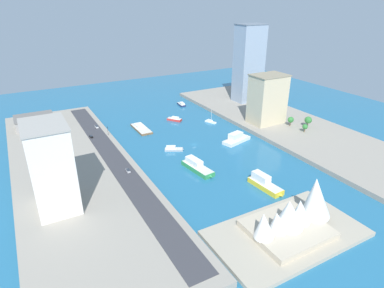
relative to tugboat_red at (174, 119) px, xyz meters
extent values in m
plane|color=#23668E|center=(9.56, 52.46, -1.37)|extent=(440.00, 440.00, 0.00)
cube|color=gray|center=(-74.61, 52.46, 0.16)|extent=(70.00, 240.00, 3.06)
cube|color=gray|center=(93.73, 52.46, 0.16)|extent=(70.00, 240.00, 3.06)
cube|color=#A89E89|center=(22.04, 159.52, -0.37)|extent=(69.38, 39.58, 2.00)
cube|color=#38383D|center=(69.11, 52.46, 1.76)|extent=(12.96, 228.00, 0.15)
cube|color=red|center=(-0.01, 0.02, -0.43)|extent=(11.21, 12.77, 1.88)
cone|color=red|center=(4.11, -5.41, -0.43)|extent=(2.37, 2.37, 1.69)
cube|color=white|center=(-0.55, 0.73, 1.35)|extent=(6.30, 6.85, 1.68)
cube|color=beige|center=(-0.01, 0.02, 0.56)|extent=(10.76, 12.26, 0.10)
cube|color=white|center=(-25.00, 19.58, -0.81)|extent=(6.64, 10.41, 1.12)
cone|color=white|center=(-27.26, 24.51, -0.81)|extent=(1.34, 1.34, 1.01)
cube|color=white|center=(-24.63, 18.77, 0.38)|extent=(3.74, 5.01, 1.27)
cube|color=beige|center=(-25.00, 19.58, -0.20)|extent=(6.37, 9.99, 0.10)
cylinder|color=silver|center=(-25.22, 20.04, 5.17)|extent=(0.24, 0.24, 10.84)
cube|color=brown|center=(32.90, 6.34, -0.62)|extent=(9.49, 26.50, 1.51)
cone|color=brown|center=(32.84, 19.98, -0.62)|extent=(1.36, 1.36, 1.36)
cube|color=white|center=(32.92, 2.34, 0.89)|extent=(6.15, 11.17, 1.51)
cube|color=beige|center=(32.90, 6.34, 0.19)|extent=(9.11, 25.44, 0.10)
cube|color=#1E284C|center=(-25.35, -35.98, -0.54)|extent=(5.78, 12.42, 1.67)
cone|color=#1E284C|center=(-25.94, -42.43, -0.54)|extent=(1.63, 1.63, 1.50)
cube|color=white|center=(-25.20, -34.36, 1.18)|extent=(3.93, 6.65, 1.76)
cube|color=beige|center=(-25.35, -35.98, 0.35)|extent=(5.55, 11.93, 0.10)
cube|color=silver|center=(-20.30, 63.38, -0.17)|extent=(24.13, 14.13, 2.40)
cone|color=silver|center=(-31.88, 60.32, -0.17)|extent=(2.64, 2.64, 2.16)
cube|color=white|center=(-18.89, 63.75, 3.56)|extent=(11.98, 8.13, 5.07)
cube|color=beige|center=(-20.30, 63.38, 1.08)|extent=(23.16, 13.57, 0.10)
cube|color=#999EA3|center=(27.06, 54.37, -0.68)|extent=(13.06, 9.75, 1.38)
cone|color=#999EA3|center=(21.22, 57.55, -0.68)|extent=(1.69, 1.69, 1.25)
cube|color=white|center=(28.79, 53.42, 0.97)|extent=(7.29, 6.07, 1.92)
cube|color=beige|center=(27.06, 54.37, 0.06)|extent=(12.54, 9.36, 0.10)
cube|color=yellow|center=(3.83, 123.93, 0.09)|extent=(8.81, 22.16, 2.92)
cone|color=yellow|center=(2.87, 135.51, 0.09)|extent=(2.84, 2.84, 2.63)
cube|color=white|center=(4.15, 120.14, 3.78)|extent=(5.81, 11.36, 4.45)
cube|color=beige|center=(3.83, 123.93, 1.60)|extent=(8.46, 21.27, 0.10)
cube|color=#2D8C4C|center=(26.83, 87.58, 0.05)|extent=(10.87, 25.41, 2.84)
cone|color=#2D8C4C|center=(25.02, 100.52, 0.05)|extent=(2.89, 2.89, 2.56)
cube|color=white|center=(27.34, 83.94, 3.33)|extent=(6.77, 12.90, 3.71)
cube|color=beige|center=(26.83, 87.58, 1.52)|extent=(10.44, 24.39, 0.10)
cube|color=silver|center=(108.47, 90.59, 23.12)|extent=(18.78, 25.90, 42.88)
cube|color=#9D9992|center=(108.47, 90.59, 44.96)|extent=(19.53, 26.93, 0.80)
cube|color=#C6B793|center=(-61.03, 47.49, 21.11)|extent=(26.59, 19.55, 38.85)
cube|color=gray|center=(-61.03, 47.49, 40.94)|extent=(27.66, 20.33, 0.80)
cube|color=gray|center=(107.48, -33.79, 5.70)|extent=(28.05, 21.67, 8.04)
cube|color=slate|center=(107.48, -33.79, 10.12)|extent=(29.17, 22.54, 0.80)
cube|color=#8C9EB2|center=(-86.34, -11.09, 37.74)|extent=(25.43, 18.34, 72.11)
cube|color=slate|center=(-86.34, -11.09, 74.19)|extent=(26.44, 19.07, 0.80)
cylinder|color=black|center=(66.11, -9.20, 2.15)|extent=(0.27, 0.65, 0.64)
cylinder|color=black|center=(64.54, -9.26, 2.15)|extent=(0.27, 0.65, 0.64)
cylinder|color=black|center=(65.97, -5.58, 2.15)|extent=(0.27, 0.65, 0.64)
cylinder|color=black|center=(64.40, -5.64, 2.15)|extent=(0.27, 0.65, 0.64)
cube|color=white|center=(65.25, -7.42, 2.50)|extent=(1.97, 5.23, 0.89)
cube|color=#262D38|center=(65.25, -7.16, 3.21)|extent=(1.67, 2.95, 0.55)
cylinder|color=black|center=(67.62, 72.18, 2.15)|extent=(0.27, 0.65, 0.64)
cylinder|color=black|center=(65.98, 72.25, 2.15)|extent=(0.27, 0.65, 0.64)
cylinder|color=black|center=(67.75, 75.55, 2.15)|extent=(0.27, 0.65, 0.64)
cylinder|color=black|center=(66.11, 75.62, 2.15)|extent=(0.27, 0.65, 0.64)
cube|color=#B7B7BC|center=(66.86, 73.90, 2.43)|extent=(2.03, 4.88, 0.76)
cube|color=#262D38|center=(66.87, 74.14, 3.14)|extent=(1.73, 2.76, 0.65)
cylinder|color=black|center=(72.86, 12.04, 2.15)|extent=(0.27, 0.65, 0.64)
cylinder|color=black|center=(74.46, 12.10, 2.15)|extent=(0.27, 0.65, 0.64)
cylinder|color=black|center=(72.97, 9.01, 2.15)|extent=(0.27, 0.65, 0.64)
cylinder|color=black|center=(74.57, 9.07, 2.15)|extent=(0.27, 0.65, 0.64)
cube|color=black|center=(73.72, 10.55, 2.42)|extent=(1.95, 4.40, 0.73)
cube|color=#262D38|center=(73.73, 10.34, 3.07)|extent=(1.67, 2.48, 0.56)
cylinder|color=black|center=(61.21, 11.45, 4.43)|extent=(0.18, 0.18, 5.50)
cube|color=black|center=(61.21, 11.45, 7.68)|extent=(0.36, 0.36, 1.00)
sphere|color=red|center=(61.21, 11.45, 8.03)|extent=(0.24, 0.24, 0.24)
sphere|color=yellow|center=(61.21, 11.45, 7.68)|extent=(0.24, 0.24, 0.24)
sphere|color=green|center=(61.21, 11.45, 7.33)|extent=(0.24, 0.24, 0.24)
cube|color=#BCAD93|center=(22.04, 159.52, 2.13)|extent=(33.98, 29.25, 3.00)
cone|color=white|center=(6.39, 159.52, 13.97)|extent=(16.13, 13.22, 22.41)
cone|color=white|center=(15.23, 159.52, 9.53)|extent=(10.88, 9.22, 13.05)
cone|color=white|center=(22.04, 159.52, 10.46)|extent=(14.28, 12.87, 14.98)
cone|color=white|center=(28.50, 159.52, 8.61)|extent=(10.40, 8.56, 11.49)
cone|color=white|center=(36.19, 159.52, 9.64)|extent=(10.05, 8.83, 12.89)
cylinder|color=brown|center=(-72.46, 64.29, 3.44)|extent=(0.50, 0.50, 3.50)
sphere|color=#2D7233|center=(-72.46, 64.29, 7.09)|extent=(4.75, 4.75, 4.75)
cylinder|color=brown|center=(-82.98, 72.61, 3.52)|extent=(0.50, 0.50, 3.68)
sphere|color=#2D7233|center=(-82.98, 72.61, 7.63)|extent=(5.65, 5.65, 5.65)
cylinder|color=brown|center=(-72.69, 79.38, 3.14)|extent=(0.50, 0.50, 2.91)
sphere|color=#2D7233|center=(-72.69, 79.38, 6.23)|extent=(4.09, 4.09, 4.09)
camera|label=1|loc=(116.13, 241.97, 96.81)|focal=30.61mm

